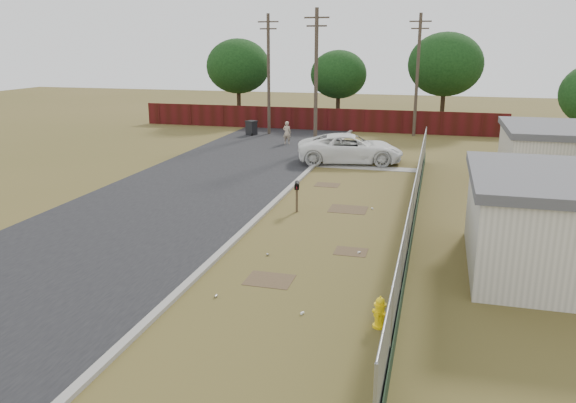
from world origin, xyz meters
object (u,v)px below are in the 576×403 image
(mailbox, at_px, (297,188))
(trash_bin, at_px, (251,128))
(fire_hydrant, at_px, (380,313))
(pedestrian, at_px, (287,133))
(pickup_truck, at_px, (350,149))

(mailbox, distance_m, trash_bin, 20.83)
(fire_hydrant, distance_m, trash_bin, 30.99)
(mailbox, xyz_separation_m, pedestrian, (-4.73, 15.92, -0.23))
(mailbox, height_order, pedestrian, pedestrian)
(fire_hydrant, height_order, pedestrian, pedestrian)
(mailbox, distance_m, pedestrian, 16.61)
(fire_hydrant, xyz_separation_m, pickup_truck, (-3.86, 19.78, 0.46))
(pickup_truck, bearing_deg, mailbox, 165.27)
(pickup_truck, distance_m, trash_bin, 12.33)
(pickup_truck, height_order, trash_bin, pickup_truck)
(fire_hydrant, distance_m, pedestrian, 26.69)
(pedestrian, bearing_deg, pickup_truck, 139.03)
(pickup_truck, bearing_deg, fire_hydrant, 179.42)
(trash_bin, bearing_deg, pickup_truck, -43.05)
(trash_bin, bearing_deg, pedestrian, -40.30)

